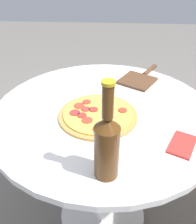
# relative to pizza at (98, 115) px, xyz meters

# --- Properties ---
(ground_plane) EXTENTS (8.00, 8.00, 0.00)m
(ground_plane) POSITION_rel_pizza_xyz_m (-0.05, 0.02, -0.71)
(ground_plane) COLOR slate
(table) EXTENTS (0.89, 0.89, 0.70)m
(table) POSITION_rel_pizza_xyz_m (-0.05, 0.02, -0.19)
(table) COLOR white
(table) RESTS_ON ground_plane
(pizza) EXTENTS (0.30, 0.30, 0.02)m
(pizza) POSITION_rel_pizza_xyz_m (0.00, 0.00, 0.00)
(pizza) COLOR #C68E47
(pizza) RESTS_ON table
(beer_bottle) EXTENTS (0.07, 0.07, 0.30)m
(beer_bottle) POSITION_rel_pizza_xyz_m (0.28, 0.04, 0.10)
(beer_bottle) COLOR #563314
(beer_bottle) RESTS_ON table
(pizza_paddle) EXTENTS (0.29, 0.22, 0.02)m
(pizza_paddle) POSITION_rel_pizza_xyz_m (-0.32, 0.18, -0.00)
(pizza_paddle) COLOR brown
(pizza_paddle) RESTS_ON table
(napkin) EXTENTS (0.14, 0.12, 0.01)m
(napkin) POSITION_rel_pizza_xyz_m (0.15, 0.29, -0.00)
(napkin) COLOR red
(napkin) RESTS_ON table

